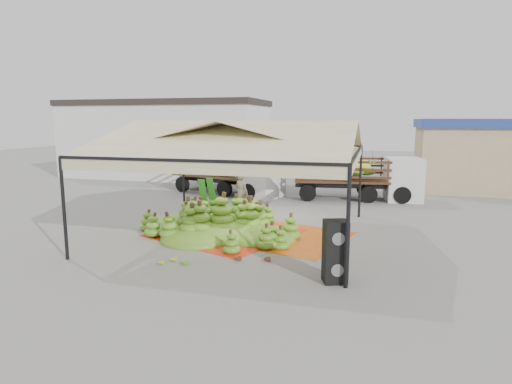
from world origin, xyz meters
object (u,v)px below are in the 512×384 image
(vendor, at_px, (242,193))
(speaker_stack, at_px, (335,252))
(truck_right, at_px, (362,174))
(truck_left, at_px, (231,170))
(banana_heap, at_px, (219,216))

(vendor, bearing_deg, speaker_stack, 148.01)
(speaker_stack, distance_m, truck_right, 12.00)
(vendor, distance_m, truck_right, 7.06)
(truck_left, distance_m, truck_right, 7.00)
(speaker_stack, xyz_separation_m, vendor, (-4.61, 6.88, 0.12))
(banana_heap, height_order, truck_left, truck_left)
(truck_right, bearing_deg, banana_heap, -126.72)
(banana_heap, relative_size, vendor, 3.35)
(banana_heap, distance_m, vendor, 3.29)
(truck_left, relative_size, truck_right, 1.02)
(banana_heap, bearing_deg, truck_right, 60.87)
(speaker_stack, distance_m, truck_left, 13.51)
(banana_heap, xyz_separation_m, vendor, (-0.20, 3.27, 0.26))
(truck_left, bearing_deg, vendor, -48.44)
(speaker_stack, bearing_deg, truck_left, 100.55)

